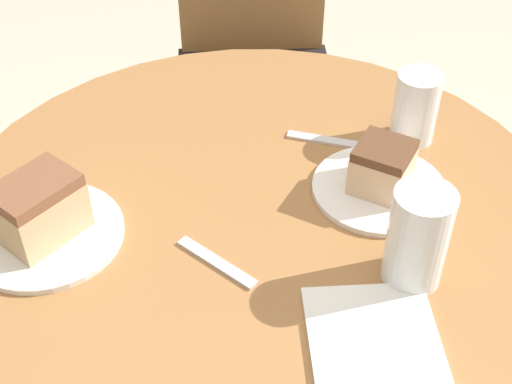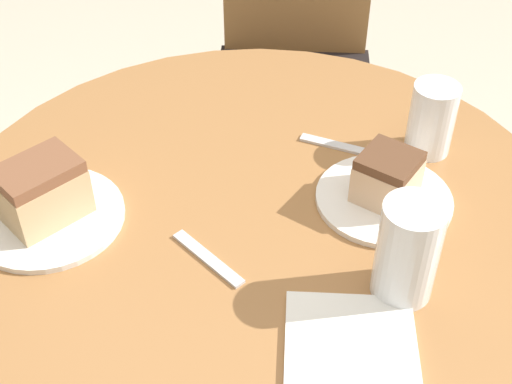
% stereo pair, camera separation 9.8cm
% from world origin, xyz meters
% --- Properties ---
extents(table, '(0.99, 0.99, 0.77)m').
position_xyz_m(table, '(0.00, 0.00, 0.55)').
color(table, '#9E6B3D').
rests_on(table, ground_plane).
extents(chair, '(0.49, 0.53, 0.98)m').
position_xyz_m(chair, '(-0.09, 0.87, 0.50)').
color(chair, olive).
rests_on(chair, ground_plane).
extents(plate_near, '(0.21, 0.21, 0.01)m').
position_xyz_m(plate_near, '(0.19, 0.07, 0.77)').
color(plate_near, white).
rests_on(plate_near, table).
extents(plate_far, '(0.23, 0.23, 0.01)m').
position_xyz_m(plate_far, '(-0.30, -0.08, 0.77)').
color(plate_far, white).
rests_on(plate_far, table).
extents(cake_slice_near, '(0.11, 0.11, 0.08)m').
position_xyz_m(cake_slice_near, '(0.19, 0.07, 0.82)').
color(cake_slice_near, beige).
rests_on(cake_slice_near, plate_near).
extents(cake_slice_far, '(0.14, 0.15, 0.10)m').
position_xyz_m(cake_slice_far, '(-0.30, -0.08, 0.83)').
color(cake_slice_far, tan).
rests_on(cake_slice_far, plate_far).
extents(glass_lemonade, '(0.08, 0.08, 0.15)m').
position_xyz_m(glass_lemonade, '(0.23, -0.11, 0.84)').
color(glass_lemonade, beige).
rests_on(glass_lemonade, table).
extents(glass_water, '(0.08, 0.08, 0.13)m').
position_xyz_m(glass_water, '(0.25, 0.22, 0.82)').
color(glass_water, silver).
rests_on(glass_water, table).
extents(napkin_stack, '(0.19, 0.19, 0.01)m').
position_xyz_m(napkin_stack, '(0.17, -0.23, 0.77)').
color(napkin_stack, white).
rests_on(napkin_stack, table).
extents(fork, '(0.19, 0.05, 0.00)m').
position_xyz_m(fork, '(0.13, 0.18, 0.77)').
color(fork, silver).
rests_on(fork, table).
extents(spoon, '(0.13, 0.09, 0.00)m').
position_xyz_m(spoon, '(-0.05, -0.11, 0.77)').
color(spoon, silver).
rests_on(spoon, table).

